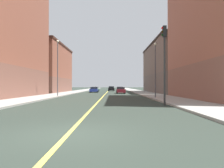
# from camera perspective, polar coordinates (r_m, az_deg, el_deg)

# --- Properties ---
(ground_plane) EXTENTS (400.00, 400.00, 0.00)m
(ground_plane) POSITION_cam_1_polar(r_m,az_deg,el_deg) (7.64, -11.23, -12.58)
(ground_plane) COLOR #2A342C
(ground_plane) RESTS_ON ground
(sidewalk_left) EXTENTS (3.92, 168.00, 0.15)m
(sidewalk_left) POSITION_cam_1_polar(r_m,az_deg,el_deg) (56.71, 6.91, -1.95)
(sidewalk_left) COLOR #9E9B93
(sidewalk_left) RESTS_ON ground
(sidewalk_right) EXTENTS (3.92, 168.00, 0.15)m
(sidewalk_right) POSITION_cam_1_polar(r_m,az_deg,el_deg) (57.13, -9.28, -1.94)
(sidewalk_right) COLOR #9E9B93
(sidewalk_right) RESTS_ON ground
(lane_center_stripe) EXTENTS (0.16, 154.00, 0.01)m
(lane_center_stripe) POSITION_cam_1_polar(r_m,az_deg,el_deg) (56.36, -1.21, -2.03)
(lane_center_stripe) COLOR #E5D14C
(lane_center_stripe) RESTS_ON ground
(building_left_mid) EXTENTS (10.37, 25.33, 11.06)m
(building_left_mid) POSITION_cam_1_polar(r_m,az_deg,el_deg) (51.39, 15.59, 3.99)
(building_left_mid) COLOR brown
(building_left_mid) RESTS_ON ground
(building_right_midblock) EXTENTS (10.37, 20.09, 11.08)m
(building_right_midblock) POSITION_cam_1_polar(r_m,az_deg,el_deg) (54.09, -17.50, 3.79)
(building_right_midblock) COLOR brown
(building_right_midblock) RESTS_ON ground
(traffic_light_left_near) EXTENTS (0.40, 0.32, 6.45)m
(traffic_light_left_near) POSITION_cam_1_polar(r_m,az_deg,el_deg) (18.52, 13.35, 7.46)
(traffic_light_left_near) COLOR #2D2D2D
(traffic_light_left_near) RESTS_ON ground
(street_lamp_left_near) EXTENTS (0.36, 0.36, 6.71)m
(street_lamp_left_near) POSITION_cam_1_polar(r_m,az_deg,el_deg) (27.60, 11.12, 5.08)
(street_lamp_left_near) COLOR #4C4C51
(street_lamp_left_near) RESTS_ON ground
(street_lamp_right_near) EXTENTS (0.36, 0.36, 8.14)m
(street_lamp_right_near) POSITION_cam_1_polar(r_m,az_deg,el_deg) (33.45, -13.85, 5.43)
(street_lamp_right_near) COLOR #4C4C51
(street_lamp_right_near) RESTS_ON ground
(car_maroon) EXTENTS (1.84, 4.12, 1.30)m
(car_maroon) POSITION_cam_1_polar(r_m,az_deg,el_deg) (45.37, 2.27, -1.62)
(car_maroon) COLOR maroon
(car_maroon) RESTS_ON ground
(car_black) EXTENTS (1.89, 4.41, 1.39)m
(car_black) POSITION_cam_1_polar(r_m,az_deg,el_deg) (65.81, -0.16, -1.22)
(car_black) COLOR black
(car_black) RESTS_ON ground
(car_white) EXTENTS (1.87, 3.95, 1.28)m
(car_white) POSITION_cam_1_polar(r_m,az_deg,el_deg) (65.45, 2.06, -1.27)
(car_white) COLOR white
(car_white) RESTS_ON ground
(car_blue) EXTENTS (1.94, 4.48, 1.25)m
(car_blue) POSITION_cam_1_polar(r_m,az_deg,el_deg) (52.42, -4.63, -1.48)
(car_blue) COLOR #23389E
(car_blue) RESTS_ON ground
(car_green) EXTENTS (2.01, 4.60, 1.28)m
(car_green) POSITION_cam_1_polar(r_m,az_deg,el_deg) (59.12, -4.40, -1.36)
(car_green) COLOR #1E6B38
(car_green) RESTS_ON ground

